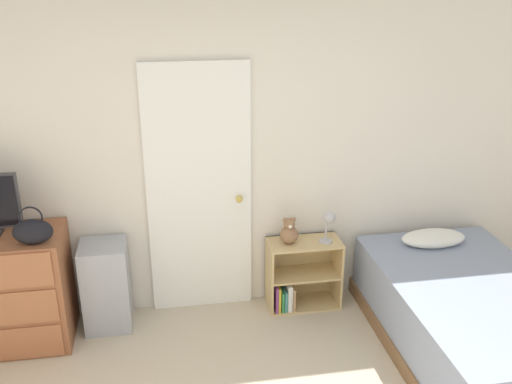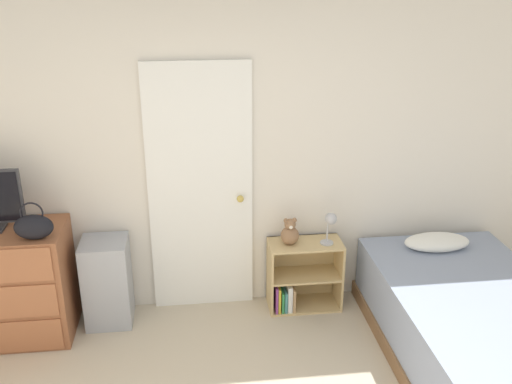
% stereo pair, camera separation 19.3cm
% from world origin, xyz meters
% --- Properties ---
extents(wall_back, '(10.00, 0.06, 2.55)m').
position_xyz_m(wall_back, '(0.00, 2.20, 1.27)').
color(wall_back, silver).
rests_on(wall_back, ground_plane).
extents(door_closed, '(0.81, 0.09, 2.02)m').
position_xyz_m(door_closed, '(-0.16, 2.15, 1.01)').
color(door_closed, white).
rests_on(door_closed, ground_plane).
extents(handbag, '(0.27, 0.12, 0.28)m').
position_xyz_m(handbag, '(-1.33, 1.71, 0.98)').
color(handbag, black).
rests_on(handbag, dresser).
extents(storage_bin, '(0.35, 0.35, 0.70)m').
position_xyz_m(storage_bin, '(-0.91, 1.98, 0.35)').
color(storage_bin, '#999EA8').
rests_on(storage_bin, ground_plane).
extents(bookshelf, '(0.59, 0.30, 0.58)m').
position_xyz_m(bookshelf, '(0.62, 2.01, 0.25)').
color(bookshelf, tan).
rests_on(bookshelf, ground_plane).
extents(teddy_bear, '(0.15, 0.15, 0.22)m').
position_xyz_m(teddy_bear, '(0.53, 2.00, 0.68)').
color(teddy_bear, '#8C6647').
rests_on(teddy_bear, bookshelf).
extents(desk_lamp, '(0.12, 0.12, 0.27)m').
position_xyz_m(desk_lamp, '(0.85, 1.96, 0.77)').
color(desk_lamp, '#B2B2B7').
rests_on(desk_lamp, bookshelf).
extents(bed, '(1.19, 1.94, 0.65)m').
position_xyz_m(bed, '(1.71, 1.19, 0.27)').
color(bed, brown).
rests_on(bed, ground_plane).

